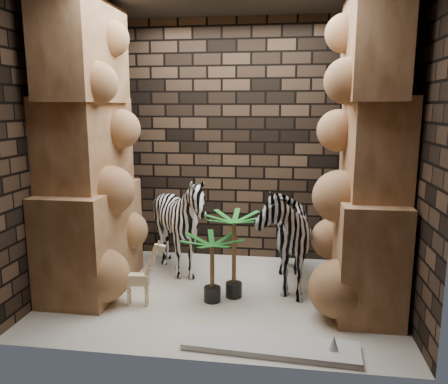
% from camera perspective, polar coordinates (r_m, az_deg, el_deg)
% --- Properties ---
extents(floor, '(3.50, 3.50, 0.00)m').
position_cam_1_polar(floor, '(4.79, -0.36, -12.96)').
color(floor, beige).
rests_on(floor, ground).
extents(wall_back, '(3.50, 0.00, 3.50)m').
position_cam_1_polar(wall_back, '(5.63, 1.54, 6.45)').
color(wall_back, black).
rests_on(wall_back, ground).
extents(wall_front, '(3.50, 0.00, 3.50)m').
position_cam_1_polar(wall_front, '(3.18, -3.78, 3.00)').
color(wall_front, black).
rests_on(wall_front, ground).
extents(wall_left, '(0.00, 3.00, 3.00)m').
position_cam_1_polar(wall_left, '(4.97, -20.84, 5.16)').
color(wall_left, black).
rests_on(wall_left, ground).
extents(wall_right, '(0.00, 3.00, 3.00)m').
position_cam_1_polar(wall_right, '(4.48, 22.39, 4.50)').
color(wall_right, black).
rests_on(wall_right, ground).
extents(rock_pillar_left, '(0.68, 1.30, 3.00)m').
position_cam_1_polar(rock_pillar_left, '(4.81, -17.17, 5.22)').
color(rock_pillar_left, tan).
rests_on(rock_pillar_left, floor).
extents(rock_pillar_right, '(0.58, 1.25, 3.00)m').
position_cam_1_polar(rock_pillar_right, '(4.42, 18.22, 4.69)').
color(rock_pillar_right, tan).
rests_on(rock_pillar_right, floor).
extents(zebra_right, '(0.74, 1.21, 1.37)m').
position_cam_1_polar(zebra_right, '(4.84, 7.37, -4.18)').
color(zebra_right, white).
rests_on(zebra_right, floor).
extents(zebra_left, '(1.10, 1.30, 1.08)m').
position_cam_1_polar(zebra_left, '(5.17, -5.65, -4.81)').
color(zebra_left, white).
rests_on(zebra_left, floor).
extents(giraffe_toy, '(0.36, 0.15, 0.68)m').
position_cam_1_polar(giraffe_toy, '(4.50, -11.08, -10.07)').
color(giraffe_toy, beige).
rests_on(giraffe_toy, floor).
extents(palm_front, '(0.36, 0.36, 0.89)m').
position_cam_1_polar(palm_front, '(4.57, 1.28, -8.12)').
color(palm_front, '#185B23').
rests_on(palm_front, floor).
extents(palm_back, '(0.36, 0.36, 0.69)m').
position_cam_1_polar(palm_back, '(4.50, -1.53, -9.81)').
color(palm_back, '#185B23').
rests_on(palm_back, floor).
extents(surfboard, '(1.44, 0.44, 0.05)m').
position_cam_1_polar(surfboard, '(3.84, 5.96, -18.99)').
color(surfboard, silver).
rests_on(surfboard, floor).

